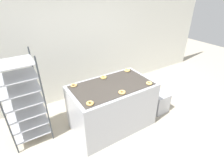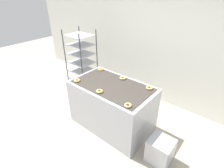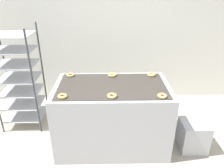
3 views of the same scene
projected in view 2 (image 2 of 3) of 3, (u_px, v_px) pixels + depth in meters
name	position (u px, v px, depth m)	size (l,w,h in m)	color
ground_plane	(87.00, 145.00, 3.10)	(14.00, 14.00, 0.00)	#B2A893
wall_back	(154.00, 41.00, 3.82)	(8.00, 0.05, 2.80)	silver
fryer_machine	(112.00, 106.00, 3.34)	(1.51, 0.89, 0.92)	#A8AAB2
baking_rack_cart	(82.00, 62.00, 4.28)	(0.61, 0.52, 1.60)	#33383D
glaze_bin	(160.00, 151.00, 2.73)	(0.36, 0.35, 0.43)	#A8AAB2
donut_near_left	(77.00, 80.00, 3.22)	(0.11, 0.11, 0.03)	#DCAF59
donut_near_center	(100.00, 91.00, 2.89)	(0.12, 0.12, 0.04)	#E1B15F
donut_near_right	(128.00, 105.00, 2.56)	(0.11, 0.11, 0.03)	tan
donut_far_left	(101.00, 69.00, 3.64)	(0.12, 0.12, 0.03)	tan
donut_far_center	(123.00, 78.00, 3.30)	(0.12, 0.12, 0.04)	#DBBD5D
donut_far_right	(149.00, 88.00, 2.99)	(0.12, 0.12, 0.04)	#E3B861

